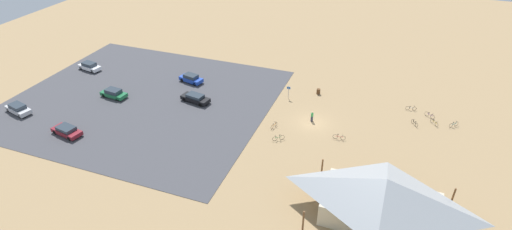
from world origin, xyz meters
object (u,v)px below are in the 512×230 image
at_px(lot_sign, 289,91).
at_px(bicycle_orange_yard_center, 274,126).
at_px(bicycle_white_back_row, 411,108).
at_px(bike_pavilion, 383,197).
at_px(trash_bin, 318,92).
at_px(car_white_mid_lot, 89,66).
at_px(visitor_near_lot, 312,116).
at_px(bicycle_green_mid_cluster, 278,138).
at_px(car_green_far_end, 114,93).
at_px(car_silver_front_row, 18,109).
at_px(car_maroon_end_stall, 67,131).
at_px(car_blue_aisle_side, 191,78).
at_px(bicycle_yellow_edge_south, 434,123).
at_px(bicycle_black_near_porch, 415,123).
at_px(bicycle_teal_yard_right, 454,125).
at_px(bicycle_red_lone_west, 339,137).
at_px(car_black_near_entry, 195,98).
at_px(bicycle_purple_yard_left, 430,115).

xyz_separation_m(lot_sign, bicycle_orange_yard_center, (-0.48, 8.99, -1.07)).
bearing_deg(bicycle_white_back_row, bike_pavilion, 84.40).
distance_m(trash_bin, car_white_mid_lot, 42.13).
bearing_deg(visitor_near_lot, bicycle_green_mid_cluster, 63.44).
relative_size(trash_bin, car_green_far_end, 0.20).
bearing_deg(car_silver_front_row, car_maroon_end_stall, 169.36).
bearing_deg(car_green_far_end, car_blue_aisle_side, -135.73).
distance_m(bicycle_orange_yard_center, bicycle_green_mid_cluster, 3.18).
relative_size(bicycle_yellow_edge_south, car_white_mid_lot, 0.29).
xyz_separation_m(bicycle_black_near_porch, car_silver_front_row, (56.90, 17.34, 0.41)).
bearing_deg(lot_sign, car_green_far_end, 19.56).
xyz_separation_m(bicycle_teal_yard_right, car_blue_aisle_side, (42.35, 0.67, 0.39)).
relative_size(bike_pavilion, bicycle_teal_yard_right, 11.72).
distance_m(bike_pavilion, bicycle_white_back_row, 25.01).
distance_m(bike_pavilion, car_maroon_end_stall, 42.77).
xyz_separation_m(lot_sign, visitor_near_lot, (-5.21, 5.41, -0.54)).
height_order(lot_sign, bicycle_orange_yard_center, lot_sign).
bearing_deg(trash_bin, car_green_far_end, 22.14).
bearing_deg(bicycle_black_near_porch, bicycle_teal_yard_right, -163.78).
bearing_deg(car_blue_aisle_side, visitor_near_lot, 167.67).
distance_m(bicycle_orange_yard_center, visitor_near_lot, 5.95).
height_order(trash_bin, car_green_far_end, car_green_far_end).
bearing_deg(bicycle_red_lone_west, bicycle_teal_yard_right, -149.33).
bearing_deg(visitor_near_lot, bicycle_red_lone_west, 144.84).
bearing_deg(trash_bin, bicycle_yellow_edge_south, 169.71).
distance_m(bicycle_green_mid_cluster, car_black_near_entry, 16.55).
bearing_deg(bicycle_black_near_porch, bicycle_red_lone_west, 37.22).
distance_m(car_silver_front_row, car_green_far_end, 13.97).
distance_m(trash_bin, car_black_near_entry, 20.20).
bearing_deg(bicycle_yellow_edge_south, car_silver_front_row, 17.26).
xyz_separation_m(bicycle_orange_yard_center, car_blue_aisle_side, (17.98, -8.54, 0.42)).
xyz_separation_m(bicycle_yellow_edge_south, bicycle_white_back_row, (3.33, -3.12, -0.01)).
distance_m(bicycle_red_lone_west, bicycle_orange_yard_center, 9.37).
xyz_separation_m(bicycle_yellow_edge_south, visitor_near_lot, (17.01, 5.27, 0.52)).
bearing_deg(car_white_mid_lot, bicycle_black_near_porch, -178.79).
height_order(bike_pavilion, lot_sign, bike_pavilion).
xyz_separation_m(bicycle_white_back_row, bicycle_teal_yard_right, (-5.96, 2.75, 0.03)).
bearing_deg(car_silver_front_row, visitor_near_lot, -162.72).
relative_size(bicycle_white_back_row, bicycle_black_near_porch, 1.20).
distance_m(bicycle_orange_yard_center, car_silver_front_row, 39.08).
distance_m(car_maroon_end_stall, car_blue_aisle_side, 22.11).
relative_size(trash_bin, car_black_near_entry, 0.18).
bearing_deg(bike_pavilion, bicycle_purple_yard_left, -102.28).
distance_m(bicycle_yellow_edge_south, car_green_far_end, 49.92).
height_order(bicycle_black_near_porch, car_maroon_end_stall, car_maroon_end_stall).
bearing_deg(car_silver_front_row, bike_pavilion, 176.71).
bearing_deg(bicycle_teal_yard_right, bicycle_orange_yard_center, 20.71).
height_order(bicycle_white_back_row, bicycle_green_mid_cluster, bicycle_green_mid_cluster).
relative_size(lot_sign, bicycle_teal_yard_right, 1.73).
height_order(bicycle_black_near_porch, visitor_near_lot, visitor_near_lot).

